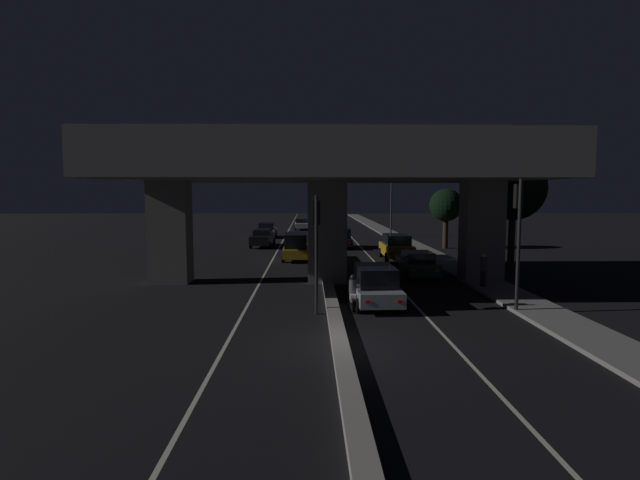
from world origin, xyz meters
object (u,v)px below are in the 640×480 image
Objects in this scene: traffic_light_right_of_median at (518,222)px; motorcycle_black_filtering_far at (332,257)px; motorcycle_white_filtering_near at (353,294)px; car_taxi_yellow_third at (396,247)px; car_white_fourth_oncoming at (302,224)px; motorcycle_blue_filtering_mid at (340,269)px; pedestrian_on_sidewalk at (483,270)px; car_black_fourth at (340,237)px; traffic_light_left_of_median at (316,233)px; car_black_second_oncoming at (263,238)px; car_white_third_oncoming at (267,230)px; car_silver_lead at (375,285)px; car_dark_green_second at (417,264)px; car_taxi_yellow_lead_oncoming at (296,246)px; street_lamp at (388,194)px.

traffic_light_right_of_median is 14.99m from motorcycle_black_filtering_far.
motorcycle_white_filtering_near is (-6.48, 0.86, -3.02)m from traffic_light_right_of_median.
car_white_fourth_oncoming is at bearing 13.85° from car_taxi_yellow_third.
traffic_light_right_of_median is at bearing -143.60° from motorcycle_blue_filtering_mid.
pedestrian_on_sidewalk is (2.39, -11.17, 0.05)m from car_taxi_yellow_third.
motorcycle_blue_filtering_mid is 7.53m from pedestrian_on_sidewalk.
motorcycle_white_filtering_near is (-0.87, -22.68, -0.32)m from car_black_fourth.
traffic_light_left_of_median reaches higher than car_taxi_yellow_third.
car_black_second_oncoming is 9.11m from car_white_third_oncoming.
motorcycle_blue_filtering_mid is at bearing -178.71° from motorcycle_black_filtering_far.
pedestrian_on_sidewalk is at bearing -168.19° from car_taxi_yellow_third.
car_silver_lead is 7.71m from car_dark_green_second.
car_taxi_yellow_lead_oncoming is 18.26m from car_white_third_oncoming.
traffic_light_left_of_median reaches higher than pedestrian_on_sidewalk.
traffic_light_left_of_median reaches higher than car_taxi_yellow_lead_oncoming.
car_black_second_oncoming reaches higher than car_dark_green_second.
car_white_fourth_oncoming is 31.99m from motorcycle_black_filtering_far.
motorcycle_white_filtering_near is at bearing 16.57° from car_black_second_oncoming.
traffic_light_right_of_median is at bearing -153.48° from motorcycle_black_filtering_far.
car_dark_green_second is (-2.16, 8.39, -2.85)m from traffic_light_right_of_median.
traffic_light_left_of_median is 2.77× the size of motorcycle_white_filtering_near.
car_black_fourth reaches higher than car_white_fourth_oncoming.
traffic_light_left_of_median is at bearing 173.62° from motorcycle_black_filtering_far.
street_lamp reaches higher than car_taxi_yellow_lead_oncoming.
car_black_second_oncoming is 1.21× the size of car_white_third_oncoming.
car_silver_lead reaches higher than car_dark_green_second.
car_silver_lead is 0.96× the size of car_taxi_yellow_third.
car_dark_green_second is 6.55m from motorcycle_black_filtering_far.
traffic_light_left_of_median is 3.74m from car_silver_lead.
car_white_fourth_oncoming is at bearing 10.56° from car_dark_green_second.
car_black_fourth is 0.99× the size of car_white_third_oncoming.
traffic_light_right_of_median is 2.91× the size of motorcycle_black_filtering_far.
car_black_fourth is at bearing -0.90° from car_silver_lead.
street_lamp is at bearing 41.94° from car_white_fourth_oncoming.
pedestrian_on_sidewalk is at bearing 85.58° from traffic_light_right_of_median.
motorcycle_white_filtering_near is 6.83m from motorcycle_blue_filtering_mid.
traffic_light_left_of_median is 1.02× the size of car_taxi_yellow_lead_oncoming.
motorcycle_blue_filtering_mid reaches higher than car_white_fourth_oncoming.
car_taxi_yellow_third is at bearing 102.09° from pedestrian_on_sidewalk.
car_dark_green_second is at bearing -26.73° from car_silver_lead.
car_white_third_oncoming is at bearing 22.22° from car_dark_green_second.
motorcycle_blue_filtering_mid is at bearing 130.55° from traffic_light_right_of_median.
car_black_fourth is 0.98× the size of car_white_fourth_oncoming.
car_black_second_oncoming is 1.18× the size of car_white_fourth_oncoming.
car_taxi_yellow_third is 11.43m from pedestrian_on_sidewalk.
car_silver_lead is 22.10m from car_black_fourth.
traffic_light_right_of_median is 1.16× the size of car_taxi_yellow_lead_oncoming.
car_taxi_yellow_third is 29.82m from car_white_fourth_oncoming.
motorcycle_blue_filtering_mid is at bearing -104.20° from street_lamp.
car_white_third_oncoming reaches higher than motorcycle_black_filtering_far.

